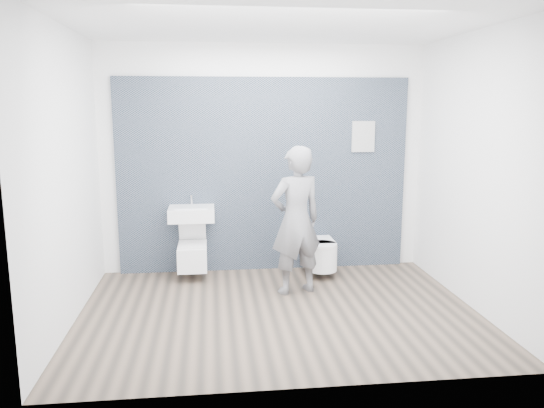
{
  "coord_description": "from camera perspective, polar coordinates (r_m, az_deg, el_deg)",
  "views": [
    {
      "loc": [
        -0.65,
        -5.05,
        2.06
      ],
      "look_at": [
        0.0,
        0.6,
        1.0
      ],
      "focal_mm": 35.0,
      "sensor_mm": 36.0,
      "label": 1
    }
  ],
  "objects": [
    {
      "name": "washbasin",
      "position": [
        6.42,
        -8.65,
        -1.0
      ],
      "size": [
        0.54,
        0.41,
        0.41
      ],
      "color": "white",
      "rests_on": "ground"
    },
    {
      "name": "tile_wall",
      "position": [
        6.87,
        -0.84,
        -6.9
      ],
      "size": [
        3.6,
        0.06,
        2.4
      ],
      "primitive_type": "cube",
      "color": "black",
      "rests_on": "ground"
    },
    {
      "name": "toilet_square",
      "position": [
        6.49,
        -8.54,
        -5.37
      ],
      "size": [
        0.35,
        0.5,
        0.66
      ],
      "color": "white",
      "rests_on": "ground"
    },
    {
      "name": "ground",
      "position": [
        5.49,
        0.73,
        -11.47
      ],
      "size": [
        4.0,
        4.0,
        0.0
      ],
      "primitive_type": "plane",
      "color": "brown",
      "rests_on": "ground"
    },
    {
      "name": "toilet_rounded",
      "position": [
        6.56,
        5.19,
        -5.38
      ],
      "size": [
        0.37,
        0.62,
        0.34
      ],
      "color": "white",
      "rests_on": "ground"
    },
    {
      "name": "info_placard",
      "position": [
        7.05,
        9.36,
        -6.57
      ],
      "size": [
        0.29,
        0.03,
        0.38
      ],
      "primitive_type": "cube",
      "color": "silver",
      "rests_on": "ground"
    },
    {
      "name": "room_shell",
      "position": [
        5.1,
        0.78,
        6.96
      ],
      "size": [
        4.0,
        4.0,
        4.0
      ],
      "color": "silver",
      "rests_on": "ground"
    },
    {
      "name": "visitor",
      "position": [
        5.81,
        2.59,
        -1.79
      ],
      "size": [
        0.69,
        0.55,
        1.64
      ],
      "primitive_type": "imported",
      "rotation": [
        0.0,
        0.0,
        3.45
      ],
      "color": "slate",
      "rests_on": "ground"
    }
  ]
}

